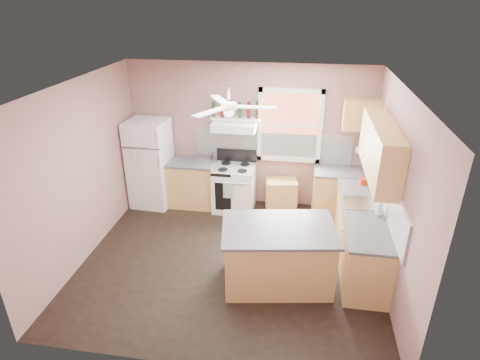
% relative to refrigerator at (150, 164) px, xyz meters
% --- Properties ---
extents(floor, '(4.50, 4.50, 0.00)m').
position_rel_refrigerator_xyz_m(floor, '(1.83, -1.61, -0.84)').
color(floor, black).
rests_on(floor, ground).
extents(ceiling, '(4.50, 4.50, 0.00)m').
position_rel_refrigerator_xyz_m(ceiling, '(1.83, -1.61, 1.86)').
color(ceiling, white).
rests_on(ceiling, ground).
extents(wall_back, '(4.50, 0.05, 2.70)m').
position_rel_refrigerator_xyz_m(wall_back, '(1.83, 0.41, 0.51)').
color(wall_back, '#8A645F').
rests_on(wall_back, ground).
extents(wall_right, '(0.05, 4.00, 2.70)m').
position_rel_refrigerator_xyz_m(wall_right, '(4.11, -1.61, 0.51)').
color(wall_right, '#8A645F').
rests_on(wall_right, ground).
extents(wall_left, '(0.05, 4.00, 2.70)m').
position_rel_refrigerator_xyz_m(wall_left, '(-0.44, -1.61, 0.51)').
color(wall_left, '#8A645F').
rests_on(wall_left, ground).
extents(backsplash_back, '(2.90, 0.03, 0.55)m').
position_rel_refrigerator_xyz_m(backsplash_back, '(2.28, 0.37, 0.33)').
color(backsplash_back, white).
rests_on(backsplash_back, wall_back).
extents(backsplash_right, '(0.03, 2.60, 0.55)m').
position_rel_refrigerator_xyz_m(backsplash_right, '(4.07, -1.31, 0.33)').
color(backsplash_right, white).
rests_on(backsplash_right, wall_right).
extents(window_view, '(1.00, 0.02, 1.20)m').
position_rel_refrigerator_xyz_m(window_view, '(2.58, 0.37, 0.76)').
color(window_view, brown).
rests_on(window_view, wall_back).
extents(window_frame, '(1.16, 0.07, 1.36)m').
position_rel_refrigerator_xyz_m(window_frame, '(2.58, 0.34, 0.76)').
color(window_frame, white).
rests_on(window_frame, wall_back).
extents(refrigerator, '(0.75, 0.73, 1.68)m').
position_rel_refrigerator_xyz_m(refrigerator, '(0.00, 0.00, 0.00)').
color(refrigerator, white).
rests_on(refrigerator, floor).
extents(base_cabinet_left, '(0.90, 0.60, 0.86)m').
position_rel_refrigerator_xyz_m(base_cabinet_left, '(0.77, 0.09, -0.41)').
color(base_cabinet_left, tan).
rests_on(base_cabinet_left, floor).
extents(counter_left, '(0.92, 0.62, 0.04)m').
position_rel_refrigerator_xyz_m(counter_left, '(0.77, 0.09, 0.04)').
color(counter_left, '#474749').
rests_on(counter_left, base_cabinet_left).
extents(toaster, '(0.29, 0.18, 0.18)m').
position_rel_refrigerator_xyz_m(toaster, '(1.04, 0.10, 0.15)').
color(toaster, silver).
rests_on(toaster, counter_left).
extents(stove, '(0.76, 0.65, 0.86)m').
position_rel_refrigerator_xyz_m(stove, '(1.61, 0.02, -0.41)').
color(stove, white).
rests_on(stove, floor).
extents(range_hood, '(0.78, 0.50, 0.14)m').
position_rel_refrigerator_xyz_m(range_hood, '(1.60, 0.14, 0.78)').
color(range_hood, white).
rests_on(range_hood, wall_back).
extents(bottle_shelf, '(0.90, 0.26, 0.03)m').
position_rel_refrigerator_xyz_m(bottle_shelf, '(1.60, 0.26, 0.88)').
color(bottle_shelf, white).
rests_on(bottle_shelf, range_hood).
extents(cart, '(0.63, 0.47, 0.57)m').
position_rel_refrigerator_xyz_m(cart, '(2.50, 0.14, -0.55)').
color(cart, tan).
rests_on(cart, floor).
extents(base_cabinet_corner, '(1.00, 0.60, 0.86)m').
position_rel_refrigerator_xyz_m(base_cabinet_corner, '(3.58, 0.09, -0.41)').
color(base_cabinet_corner, tan).
rests_on(base_cabinet_corner, floor).
extents(base_cabinet_right, '(0.60, 2.20, 0.86)m').
position_rel_refrigerator_xyz_m(base_cabinet_right, '(3.78, -1.31, -0.41)').
color(base_cabinet_right, tan).
rests_on(base_cabinet_right, floor).
extents(counter_corner, '(1.02, 0.62, 0.04)m').
position_rel_refrigerator_xyz_m(counter_corner, '(3.58, 0.09, 0.04)').
color(counter_corner, '#474749').
rests_on(counter_corner, base_cabinet_corner).
extents(counter_right, '(0.62, 2.22, 0.04)m').
position_rel_refrigerator_xyz_m(counter_right, '(3.77, -1.31, 0.04)').
color(counter_right, '#474749').
rests_on(counter_right, base_cabinet_right).
extents(sink, '(0.55, 0.45, 0.03)m').
position_rel_refrigerator_xyz_m(sink, '(3.77, -1.11, 0.05)').
color(sink, silver).
rests_on(sink, counter_right).
extents(faucet, '(0.03, 0.03, 0.14)m').
position_rel_refrigerator_xyz_m(faucet, '(3.93, -1.11, 0.13)').
color(faucet, silver).
rests_on(faucet, sink).
extents(upper_cabinet_right, '(0.33, 1.80, 0.76)m').
position_rel_refrigerator_xyz_m(upper_cabinet_right, '(3.91, -1.11, 0.94)').
color(upper_cabinet_right, tan).
rests_on(upper_cabinet_right, wall_right).
extents(upper_cabinet_corner, '(0.60, 0.33, 0.52)m').
position_rel_refrigerator_xyz_m(upper_cabinet_corner, '(3.78, 0.22, 1.06)').
color(upper_cabinet_corner, tan).
rests_on(upper_cabinet_corner, wall_back).
extents(paper_towel, '(0.26, 0.12, 0.12)m').
position_rel_refrigerator_xyz_m(paper_towel, '(3.90, 0.25, 0.41)').
color(paper_towel, white).
rests_on(paper_towel, wall_back).
extents(island, '(1.59, 1.14, 0.86)m').
position_rel_refrigerator_xyz_m(island, '(2.58, -2.00, -0.41)').
color(island, tan).
rests_on(island, floor).
extents(island_top, '(1.69, 1.24, 0.04)m').
position_rel_refrigerator_xyz_m(island_top, '(2.58, -2.00, 0.04)').
color(island_top, '#474749').
rests_on(island_top, island).
extents(ceiling_fan_hub, '(0.20, 0.20, 0.08)m').
position_rel_refrigerator_xyz_m(ceiling_fan_hub, '(1.83, -1.61, 1.61)').
color(ceiling_fan_hub, white).
rests_on(ceiling_fan_hub, ceiling).
extents(soap_bottle, '(0.14, 0.14, 0.26)m').
position_rel_refrigerator_xyz_m(soap_bottle, '(3.96, -1.44, 0.19)').
color(soap_bottle, silver).
rests_on(soap_bottle, counter_right).
extents(red_caddy, '(0.20, 0.15, 0.10)m').
position_rel_refrigerator_xyz_m(red_caddy, '(3.90, -0.41, 0.11)').
color(red_caddy, '#AF240F').
rests_on(red_caddy, counter_right).
extents(wine_bottles, '(0.86, 0.06, 0.31)m').
position_rel_refrigerator_xyz_m(wine_bottles, '(1.61, 0.26, 1.04)').
color(wine_bottles, '#143819').
rests_on(wine_bottles, bottle_shelf).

